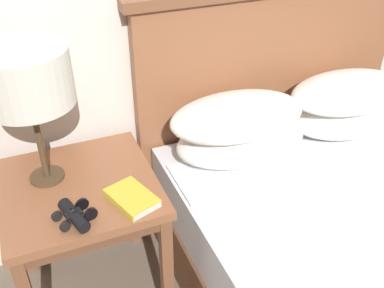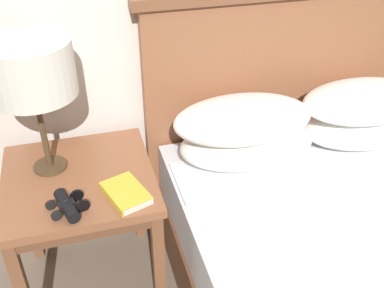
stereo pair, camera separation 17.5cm
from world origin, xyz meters
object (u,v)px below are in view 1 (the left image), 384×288
Objects in this scene: table_lamp at (26,79)px; binoculars_pair at (74,215)px; book_on_nightstand at (131,198)px; bed at (371,265)px; nightstand at (81,201)px.

binoculars_pair is (0.06, -0.28, -0.40)m from table_lamp.
book_on_nightstand is 0.21m from binoculars_pair.
bed is 1.15m from binoculars_pair.
binoculars_pair reaches higher than nightstand.
nightstand is 0.26m from book_on_nightstand.
bed is 11.97× the size of binoculars_pair.
table_lamp is 2.37× the size of book_on_nightstand.
nightstand is at bearing 150.72° from bed.
bed reaches higher than binoculars_pair.
table_lamp is at bearing 101.20° from binoculars_pair.
table_lamp is 0.55m from book_on_nightstand.
binoculars_pair is at bearing -103.37° from nightstand.
bed is at bearing -24.77° from book_on_nightstand.
book_on_nightstand is (0.26, -0.26, -0.40)m from table_lamp.
bed is at bearing -19.37° from binoculars_pair.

